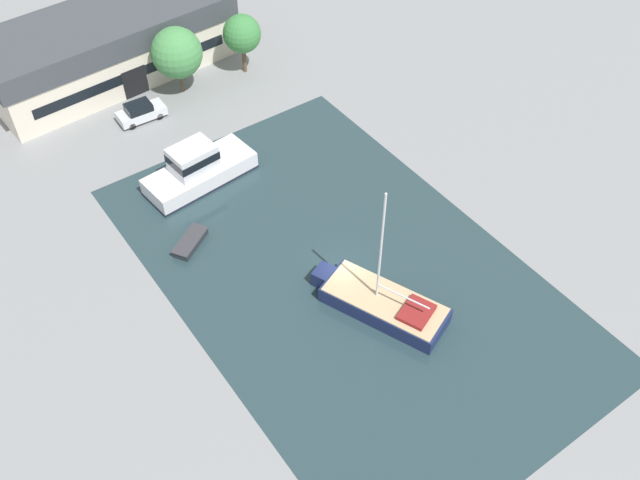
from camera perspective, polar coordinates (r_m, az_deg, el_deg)
The scene contains 9 objects.
ground_plane at distance 51.05m, azimuth 1.80°, elevation -2.61°, with size 440.00×440.00×0.00m, color gray.
water_canal at distance 51.05m, azimuth 1.80°, elevation -2.61°, with size 22.67×36.92×0.01m, color #23383D.
warehouse_building at distance 71.27m, azimuth -16.59°, elevation 14.69°, with size 23.88×10.75×6.10m.
quay_tree_near_building at distance 66.76m, azimuth -11.39°, elevation 14.47°, with size 4.61×4.61×6.39m.
quay_tree_by_water at distance 68.87m, azimuth -6.26°, elevation 16.07°, with size 3.56×3.56×5.79m.
parked_car at distance 65.71m, azimuth -14.14°, elevation 9.92°, with size 4.27×1.99×1.69m.
sailboat_moored at distance 48.52m, azimuth 4.98°, elevation -5.05°, with size 6.29×9.90×10.56m.
motor_cruiser at distance 57.85m, azimuth -9.74°, elevation 5.60°, with size 9.41×4.44×3.62m.
small_dinghy at distance 53.47m, azimuth -10.34°, elevation -0.17°, with size 3.51×2.90×0.60m.
Camera 1 is at (-20.68, -26.28, 38.58)m, focal length 40.00 mm.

